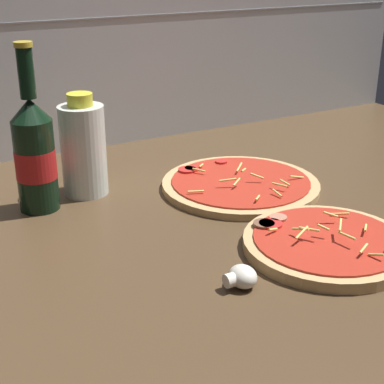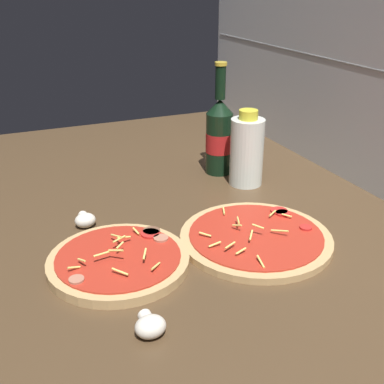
# 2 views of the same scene
# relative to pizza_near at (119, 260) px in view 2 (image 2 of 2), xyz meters

# --- Properties ---
(counter_slab) EXTENTS (1.60, 0.90, 0.03)m
(counter_slab) POSITION_rel_pizza_near_xyz_m (-0.08, 0.17, -0.02)
(counter_slab) COLOR #4C3823
(counter_slab) RESTS_ON ground
(pizza_near) EXTENTS (0.25, 0.25, 0.04)m
(pizza_near) POSITION_rel_pizza_near_xyz_m (0.00, 0.00, 0.00)
(pizza_near) COLOR tan
(pizza_near) RESTS_ON counter_slab
(pizza_far) EXTENTS (0.29, 0.29, 0.04)m
(pizza_far) POSITION_rel_pizza_near_xyz_m (0.02, 0.26, -0.00)
(pizza_far) COLOR tan
(pizza_far) RESTS_ON counter_slab
(beer_bottle) EXTENTS (0.07, 0.07, 0.28)m
(beer_bottle) POSITION_rel_pizza_near_xyz_m (-0.32, 0.35, 0.09)
(beer_bottle) COLOR black
(beer_bottle) RESTS_ON counter_slab
(oil_bottle) EXTENTS (0.08, 0.08, 0.18)m
(oil_bottle) POSITION_rel_pizza_near_xyz_m (-0.23, 0.38, 0.07)
(oil_bottle) COLOR silver
(oil_bottle) RESTS_ON counter_slab
(mushroom_left) EXTENTS (0.04, 0.04, 0.03)m
(mushroom_left) POSITION_rel_pizza_near_xyz_m (-0.17, -0.02, 0.00)
(mushroom_left) COLOR white
(mushroom_left) RESTS_ON counter_slab
(mushroom_right) EXTENTS (0.05, 0.04, 0.03)m
(mushroom_right) POSITION_rel_pizza_near_xyz_m (0.19, -0.01, 0.01)
(mushroom_right) COLOR white
(mushroom_right) RESTS_ON counter_slab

